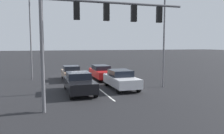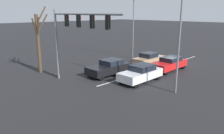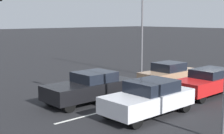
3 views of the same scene
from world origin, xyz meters
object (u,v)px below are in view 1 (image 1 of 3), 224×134
car_silver_leftlane_front (121,79)px  car_tan_midlane_second (71,73)px  street_lamp_left_shoulder (163,31)px  car_red_leftlane_second (101,72)px  traffic_signal_gantry (95,23)px  street_lamp_right_shoulder (32,30)px  car_black_midlane_front (79,83)px

car_silver_leftlane_front → car_tan_midlane_second: size_ratio=1.03×
car_tan_midlane_second → street_lamp_left_shoulder: size_ratio=0.51×
car_red_leftlane_second → traffic_signal_gantry: (2.98, 10.09, 4.06)m
car_red_leftlane_second → street_lamp_left_shoulder: bearing=124.0°
car_tan_midlane_second → street_lamp_right_shoulder: bearing=-23.9°
traffic_signal_gantry → street_lamp_right_shoulder: 12.81m
street_lamp_right_shoulder → street_lamp_left_shoulder: street_lamp_right_shoulder is taller
car_black_midlane_front → street_lamp_left_shoulder: 8.17m
car_silver_leftlane_front → traffic_signal_gantry: size_ratio=0.53×
car_red_leftlane_second → street_lamp_right_shoulder: street_lamp_right_shoulder is taller
car_silver_leftlane_front → car_tan_midlane_second: 6.73m
street_lamp_right_shoulder → car_red_leftlane_second: bearing=162.7°
car_silver_leftlane_front → car_black_midlane_front: car_silver_leftlane_front is taller
car_black_midlane_front → car_red_leftlane_second: size_ratio=1.02×
car_black_midlane_front → street_lamp_left_shoulder: size_ratio=0.57×
traffic_signal_gantry → street_lamp_left_shoulder: 8.11m
car_silver_leftlane_front → car_red_leftlane_second: car_silver_leftlane_front is taller
car_silver_leftlane_front → street_lamp_right_shoulder: bearing=-46.5°
car_silver_leftlane_front → car_tan_midlane_second: (3.37, -5.82, -0.06)m
car_red_leftlane_second → street_lamp_right_shoulder: bearing=-17.3°
car_silver_leftlane_front → street_lamp_right_shoulder: 11.17m
car_black_midlane_front → street_lamp_left_shoulder: (-7.12, -0.14, 4.01)m
car_tan_midlane_second → car_black_midlane_front: bearing=88.4°
car_black_midlane_front → car_tan_midlane_second: bearing=-91.6°
car_silver_leftlane_front → street_lamp_right_shoulder: street_lamp_right_shoulder is taller
street_lamp_right_shoulder → car_silver_leftlane_front: bearing=133.5°
traffic_signal_gantry → street_lamp_right_shoulder: (3.84, -12.22, 0.31)m
traffic_signal_gantry → car_tan_midlane_second: bearing=-89.3°
car_red_leftlane_second → car_tan_midlane_second: size_ratio=1.10×
street_lamp_left_shoulder → car_silver_leftlane_front: bearing=-5.7°
car_black_midlane_front → street_lamp_left_shoulder: bearing=-178.9°
car_black_midlane_front → traffic_signal_gantry: bearing=94.1°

